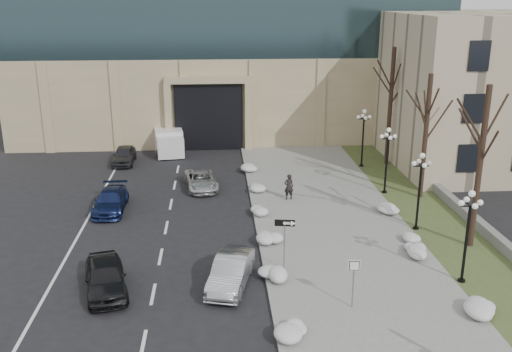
{
  "coord_description": "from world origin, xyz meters",
  "views": [
    {
      "loc": [
        -3.43,
        -17.94,
        13.34
      ],
      "look_at": [
        -1.18,
        12.84,
        3.5
      ],
      "focal_mm": 40.0,
      "sensor_mm": 36.0,
      "label": 1
    }
  ],
  "objects_px": {
    "car_b": "(231,272)",
    "lamppost_c": "(387,152)",
    "car_c": "(111,201)",
    "lamppost_b": "(420,181)",
    "car_e": "(124,155)",
    "lamppost_d": "(363,130)",
    "car_a": "(105,277)",
    "car_d": "(201,180)",
    "keep_sign": "(354,273)",
    "box_truck": "(168,139)",
    "pedestrian": "(289,187)",
    "one_way_sign": "(288,229)",
    "lamppost_a": "(468,224)"
  },
  "relations": [
    {
      "from": "car_a",
      "to": "lamppost_d",
      "type": "bearing_deg",
      "value": 34.75
    },
    {
      "from": "car_c",
      "to": "car_d",
      "type": "relative_size",
      "value": 1.05
    },
    {
      "from": "car_c",
      "to": "keep_sign",
      "type": "height_order",
      "value": "keep_sign"
    },
    {
      "from": "lamppost_b",
      "to": "lamppost_c",
      "type": "xyz_separation_m",
      "value": [
        0.0,
        6.5,
        0.0
      ]
    },
    {
      "from": "pedestrian",
      "to": "one_way_sign",
      "type": "height_order",
      "value": "one_way_sign"
    },
    {
      "from": "car_e",
      "to": "lamppost_d",
      "type": "distance_m",
      "value": 19.61
    },
    {
      "from": "car_a",
      "to": "lamppost_b",
      "type": "bearing_deg",
      "value": 6.14
    },
    {
      "from": "lamppost_b",
      "to": "box_truck",
      "type": "bearing_deg",
      "value": 129.41
    },
    {
      "from": "car_d",
      "to": "one_way_sign",
      "type": "bearing_deg",
      "value": -80.15
    },
    {
      "from": "car_c",
      "to": "lamppost_a",
      "type": "relative_size",
      "value": 0.98
    },
    {
      "from": "car_e",
      "to": "keep_sign",
      "type": "bearing_deg",
      "value": -61.48
    },
    {
      "from": "lamppost_b",
      "to": "pedestrian",
      "type": "bearing_deg",
      "value": 140.96
    },
    {
      "from": "car_e",
      "to": "one_way_sign",
      "type": "relative_size",
      "value": 1.49
    },
    {
      "from": "pedestrian",
      "to": "keep_sign",
      "type": "distance_m",
      "value": 14.13
    },
    {
      "from": "car_a",
      "to": "car_d",
      "type": "distance_m",
      "value": 15.26
    },
    {
      "from": "box_truck",
      "to": "keep_sign",
      "type": "bearing_deg",
      "value": -78.35
    },
    {
      "from": "car_c",
      "to": "lamppost_b",
      "type": "height_order",
      "value": "lamppost_b"
    },
    {
      "from": "lamppost_c",
      "to": "lamppost_d",
      "type": "xyz_separation_m",
      "value": [
        0.0,
        6.5,
        0.0
      ]
    },
    {
      "from": "one_way_sign",
      "to": "lamppost_d",
      "type": "relative_size",
      "value": 0.59
    },
    {
      "from": "one_way_sign",
      "to": "pedestrian",
      "type": "bearing_deg",
      "value": 91.12
    },
    {
      "from": "car_b",
      "to": "lamppost_b",
      "type": "distance_m",
      "value": 12.85
    },
    {
      "from": "car_b",
      "to": "lamppost_c",
      "type": "distance_m",
      "value": 16.87
    },
    {
      "from": "car_e",
      "to": "lamppost_b",
      "type": "relative_size",
      "value": 0.88
    },
    {
      "from": "box_truck",
      "to": "one_way_sign",
      "type": "bearing_deg",
      "value": -80.55
    },
    {
      "from": "car_d",
      "to": "box_truck",
      "type": "height_order",
      "value": "box_truck"
    },
    {
      "from": "car_b",
      "to": "lamppost_c",
      "type": "height_order",
      "value": "lamppost_c"
    },
    {
      "from": "car_d",
      "to": "one_way_sign",
      "type": "height_order",
      "value": "one_way_sign"
    },
    {
      "from": "car_e",
      "to": "lamppost_d",
      "type": "relative_size",
      "value": 0.88
    },
    {
      "from": "car_e",
      "to": "pedestrian",
      "type": "distance_m",
      "value": 15.92
    },
    {
      "from": "car_d",
      "to": "lamppost_a",
      "type": "bearing_deg",
      "value": -58.8
    },
    {
      "from": "box_truck",
      "to": "lamppost_c",
      "type": "relative_size",
      "value": 1.45
    },
    {
      "from": "car_c",
      "to": "lamppost_b",
      "type": "relative_size",
      "value": 0.98
    },
    {
      "from": "lamppost_b",
      "to": "lamppost_d",
      "type": "distance_m",
      "value": 13.0
    },
    {
      "from": "box_truck",
      "to": "lamppost_c",
      "type": "bearing_deg",
      "value": -47.23
    },
    {
      "from": "box_truck",
      "to": "lamppost_b",
      "type": "height_order",
      "value": "lamppost_b"
    },
    {
      "from": "car_c",
      "to": "lamppost_a",
      "type": "xyz_separation_m",
      "value": [
        18.57,
        -11.11,
        2.4
      ]
    },
    {
      "from": "car_b",
      "to": "car_e",
      "type": "height_order",
      "value": "car_b"
    },
    {
      "from": "box_truck",
      "to": "keep_sign",
      "type": "xyz_separation_m",
      "value": [
        10.1,
        -27.89,
        0.74
      ]
    },
    {
      "from": "car_b",
      "to": "lamppost_c",
      "type": "bearing_deg",
      "value": 62.34
    },
    {
      "from": "car_e",
      "to": "lamppost_c",
      "type": "bearing_deg",
      "value": -25.81
    },
    {
      "from": "car_c",
      "to": "pedestrian",
      "type": "distance_m",
      "value": 11.74
    },
    {
      "from": "one_way_sign",
      "to": "keep_sign",
      "type": "bearing_deg",
      "value": -48.87
    },
    {
      "from": "car_d",
      "to": "pedestrian",
      "type": "relative_size",
      "value": 2.52
    },
    {
      "from": "lamppost_c",
      "to": "lamppost_b",
      "type": "bearing_deg",
      "value": -90.0
    },
    {
      "from": "box_truck",
      "to": "lamppost_b",
      "type": "relative_size",
      "value": 1.45
    },
    {
      "from": "car_a",
      "to": "keep_sign",
      "type": "relative_size",
      "value": 1.88
    },
    {
      "from": "car_d",
      "to": "one_way_sign",
      "type": "relative_size",
      "value": 1.59
    },
    {
      "from": "car_c",
      "to": "car_a",
      "type": "bearing_deg",
      "value": -81.67
    },
    {
      "from": "keep_sign",
      "to": "lamppost_d",
      "type": "xyz_separation_m",
      "value": [
        5.85,
        21.49,
        1.31
      ]
    },
    {
      "from": "keep_sign",
      "to": "car_c",
      "type": "bearing_deg",
      "value": 139.54
    }
  ]
}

